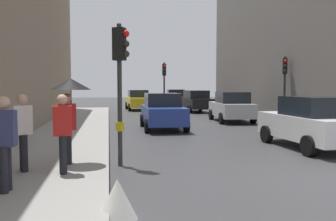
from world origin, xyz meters
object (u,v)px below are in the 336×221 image
object	(u,v)px
pedestrian_with_black_backpack	(21,128)
car_dark_suv	(195,101)
pedestrian_with_grey_backpack	(2,138)
warning_sign_triangle	(117,199)
pedestrian_in_red_jacket	(63,130)
car_yellow_taxi	(138,100)
traffic_light_far_median	(164,79)
car_blue_van	(163,111)
car_red_sedan	(175,98)
car_white_compact	(311,123)
traffic_light_mid_street	(285,78)
car_silver_hatchback	(231,107)
pedestrian_with_umbrella	(70,97)
traffic_light_near_right	(120,69)

from	to	relation	value
pedestrian_with_black_backpack	car_dark_suv	bearing A→B (deg)	65.72
pedestrian_with_grey_backpack	warning_sign_triangle	size ratio (longest dim) A/B	2.72
pedestrian_in_red_jacket	car_yellow_taxi	bearing A→B (deg)	81.26
traffic_light_far_median	car_blue_van	size ratio (longest dim) A/B	0.90
car_dark_suv	car_blue_van	bearing A→B (deg)	-111.51
pedestrian_with_grey_backpack	pedestrian_in_red_jacket	distance (m)	1.58
pedestrian_with_black_backpack	pedestrian_in_red_jacket	xyz separation A→B (m)	(0.96, -0.34, -0.03)
car_red_sedan	pedestrian_in_red_jacket	world-z (taller)	pedestrian_in_red_jacket
car_white_compact	car_red_sedan	bearing A→B (deg)	90.07
traffic_light_mid_street	car_silver_hatchback	distance (m)	3.57
car_white_compact	pedestrian_with_umbrella	bearing A→B (deg)	-166.39
car_dark_suv	pedestrian_with_black_backpack	world-z (taller)	pedestrian_with_black_backpack
car_yellow_taxi	warning_sign_triangle	size ratio (longest dim) A/B	6.57
car_dark_suv	pedestrian_in_red_jacket	bearing A→B (deg)	-111.60
car_silver_hatchback	pedestrian_with_umbrella	bearing A→B (deg)	-126.40
car_red_sedan	car_dark_suv	world-z (taller)	same
pedestrian_with_grey_backpack	car_white_compact	bearing A→B (deg)	25.80
pedestrian_with_black_backpack	traffic_light_mid_street	bearing A→B (deg)	39.82
pedestrian_with_umbrella	pedestrian_in_red_jacket	xyz separation A→B (m)	(-0.06, -1.05, -0.71)
car_dark_suv	car_yellow_taxi	bearing A→B (deg)	144.44
car_dark_suv	car_white_compact	size ratio (longest dim) A/B	1.01
pedestrian_with_grey_backpack	pedestrian_in_red_jacket	bearing A→B (deg)	54.43
car_red_sedan	car_white_compact	xyz separation A→B (m)	(0.03, -24.94, 0.00)
pedestrian_with_umbrella	pedestrian_in_red_jacket	world-z (taller)	pedestrian_with_umbrella
car_silver_hatchback	car_blue_van	world-z (taller)	same
car_silver_hatchback	car_dark_suv	distance (m)	8.11
car_red_sedan	pedestrian_with_black_backpack	world-z (taller)	pedestrian_with_black_backpack
traffic_light_mid_street	pedestrian_with_black_backpack	distance (m)	14.76
car_blue_van	warning_sign_triangle	distance (m)	11.98
car_red_sedan	car_blue_van	xyz separation A→B (m)	(-4.11, -18.73, 0.00)
car_yellow_taxi	pedestrian_in_red_jacket	xyz separation A→B (m)	(-3.58, -23.31, 0.25)
car_silver_hatchback	pedestrian_with_umbrella	world-z (taller)	pedestrian_with_umbrella
car_dark_suv	traffic_light_near_right	bearing A→B (deg)	-109.38
car_blue_van	pedestrian_in_red_jacket	size ratio (longest dim) A/B	2.39
traffic_light_far_median	warning_sign_triangle	xyz separation A→B (m)	(-3.88, -20.20, -2.30)
warning_sign_triangle	car_white_compact	bearing A→B (deg)	39.64
car_yellow_taxi	pedestrian_in_red_jacket	bearing A→B (deg)	-98.74
traffic_light_mid_street	car_white_compact	distance (m)	7.49
traffic_light_far_median	pedestrian_with_grey_backpack	xyz separation A→B (m)	(-5.94, -18.90, -1.47)
car_red_sedan	car_silver_hatchback	distance (m)	15.80
car_red_sedan	traffic_light_far_median	bearing A→B (deg)	-104.87
car_red_sedan	warning_sign_triangle	distance (m)	31.15
traffic_light_far_median	warning_sign_triangle	world-z (taller)	traffic_light_far_median
car_dark_suv	car_blue_van	size ratio (longest dim) A/B	1.02
pedestrian_with_umbrella	warning_sign_triangle	xyz separation A→B (m)	(1.08, -3.63, -1.52)
traffic_light_mid_street	pedestrian_with_grey_backpack	world-z (taller)	traffic_light_mid_street
car_yellow_taxi	pedestrian_in_red_jacket	size ratio (longest dim) A/B	2.41
car_silver_hatchback	car_blue_van	bearing A→B (deg)	-147.18
pedestrian_with_umbrella	pedestrian_with_grey_backpack	size ratio (longest dim) A/B	1.21
traffic_light_far_median	pedestrian_with_umbrella	size ratio (longest dim) A/B	1.78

